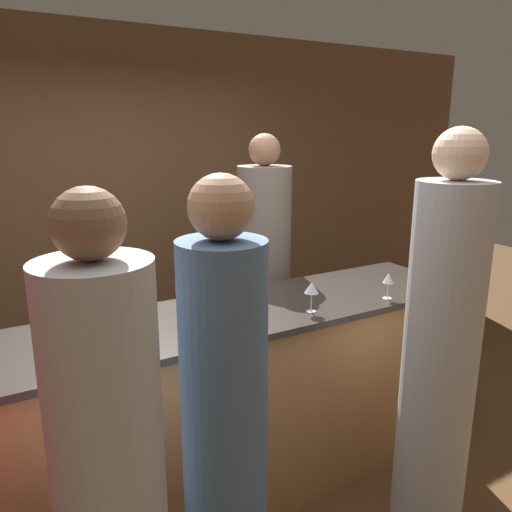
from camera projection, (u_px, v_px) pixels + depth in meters
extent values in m
plane|color=brown|center=(223.00, 494.00, 2.79)|extent=(14.00, 14.00, 0.00)
cube|color=brown|center=(112.00, 201.00, 4.16)|extent=(8.00, 0.06, 2.80)
cube|color=#B27F4C|center=(221.00, 412.00, 2.66)|extent=(2.92, 0.62, 1.04)
cube|color=#332D28|center=(220.00, 318.00, 2.53)|extent=(2.98, 0.68, 0.04)
cylinder|color=gray|center=(264.00, 293.00, 3.49)|extent=(0.37, 0.37, 1.75)
sphere|color=#A37556|center=(265.00, 150.00, 3.24)|extent=(0.21, 0.21, 0.21)
sphere|color=brown|center=(88.00, 224.00, 1.32)|extent=(0.20, 0.20, 0.20)
cylinder|color=#4C6B93|center=(225.00, 461.00, 1.80)|extent=(0.30, 0.30, 1.64)
sphere|color=#A37556|center=(221.00, 207.00, 1.57)|extent=(0.22, 0.22, 0.22)
cylinder|color=#B2B2B7|center=(438.00, 378.00, 2.26)|extent=(0.33, 0.33, 1.78)
sphere|color=beige|center=(460.00, 154.00, 2.01)|extent=(0.22, 0.22, 0.22)
cylinder|color=black|center=(242.00, 306.00, 2.30)|extent=(0.07, 0.07, 0.24)
cylinder|color=black|center=(242.00, 274.00, 2.26)|extent=(0.03, 0.03, 0.07)
cylinder|color=black|center=(87.00, 304.00, 2.39)|extent=(0.07, 0.07, 0.20)
cylinder|color=black|center=(84.00, 277.00, 2.35)|extent=(0.03, 0.03, 0.07)
cylinder|color=silver|center=(387.00, 298.00, 2.76)|extent=(0.05, 0.05, 0.00)
cylinder|color=silver|center=(388.00, 290.00, 2.75)|extent=(0.01, 0.01, 0.09)
cone|color=silver|center=(388.00, 278.00, 2.73)|extent=(0.06, 0.06, 0.06)
cylinder|color=silver|center=(311.00, 311.00, 2.56)|extent=(0.05, 0.05, 0.00)
cylinder|color=silver|center=(311.00, 302.00, 2.55)|extent=(0.01, 0.01, 0.10)
cone|color=silver|center=(312.00, 288.00, 2.53)|extent=(0.07, 0.07, 0.06)
cylinder|color=silver|center=(127.00, 351.00, 2.11)|extent=(0.05, 0.05, 0.00)
cylinder|color=silver|center=(126.00, 341.00, 2.10)|extent=(0.01, 0.01, 0.08)
cone|color=silver|center=(125.00, 325.00, 2.08)|extent=(0.07, 0.07, 0.07)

